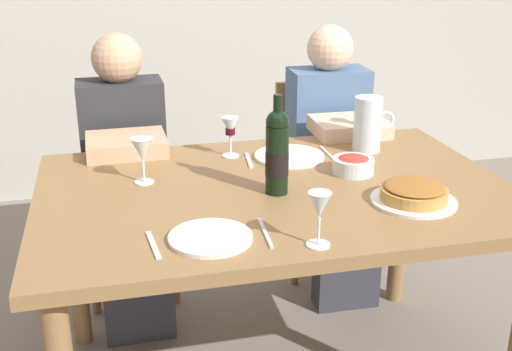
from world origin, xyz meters
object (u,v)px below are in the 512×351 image
baked_tart (414,194)px  dinner_plate_left_setting (289,156)px  wine_glass_centre (363,115)px  dinner_plate_right_setting (210,238)px  salad_bowl (353,164)px  wine_glass_spare (142,151)px  wine_bottle (277,152)px  wine_glass_left_diner (230,128)px  diner_left (127,173)px  water_pitcher (368,127)px  chair_left (125,181)px  diner_right (334,154)px  chair_right (317,163)px  wine_glass_right_diner (319,208)px  dining_table (275,213)px

baked_tart → dinner_plate_left_setting: bearing=117.2°
wine_glass_centre → dinner_plate_right_setting: size_ratio=0.63×
salad_bowl → wine_glass_spare: 0.70m
wine_bottle → wine_glass_left_diner: size_ratio=2.13×
baked_tart → diner_left: size_ratio=0.22×
dinner_plate_left_setting → wine_glass_left_diner: bearing=161.5°
wine_bottle → diner_left: 0.85m
wine_glass_spare → dinner_plate_right_setting: size_ratio=0.67×
water_pitcher → chair_left: bearing=146.1°
chair_left → wine_glass_spare: bearing=92.7°
diner_left → diner_right: size_ratio=1.00×
wine_glass_centre → chair_right: (-0.01, 0.48, -0.36)m
wine_glass_right_diner → baked_tart: bearing=28.5°
diner_right → chair_right: bearing=-89.7°
diner_right → diner_left: bearing=3.3°
dining_table → wine_bottle: (-0.01, -0.05, 0.23)m
wine_glass_left_diner → wine_bottle: bearing=-79.4°
dining_table → diner_left: diner_left is taller
wine_glass_spare → diner_left: bearing=95.0°
baked_tart → diner_left: bearing=134.0°
baked_tart → dinner_plate_right_setting: bearing=-170.8°
wine_glass_left_diner → dinner_plate_left_setting: size_ratio=0.58×
baked_tart → dinner_plate_right_setting: baked_tart is taller
salad_bowl → wine_glass_left_diner: 0.46m
wine_glass_centre → diner_right: bearing=93.7°
wine_glass_centre → dining_table: bearing=-138.6°
dining_table → wine_bottle: wine_bottle is taller
dining_table → water_pitcher: water_pitcher is taller
wine_bottle → salad_bowl: 0.33m
wine_glass_right_diner → wine_glass_spare: 0.69m
salad_bowl → wine_glass_left_diner: size_ratio=0.95×
diner_left → chair_right: 0.95m
wine_glass_centre → diner_right: (-0.02, 0.25, -0.24)m
water_pitcher → baked_tart: size_ratio=0.79×
dinner_plate_left_setting → wine_glass_centre: bearing=23.2°
chair_left → diner_left: diner_left is taller
dinner_plate_left_setting → diner_right: size_ratio=0.22×
wine_bottle → baked_tart: bearing=-24.4°
water_pitcher → wine_glass_left_diner: 0.51m
dinner_plate_right_setting → baked_tart: bearing=9.2°
chair_right → dinner_plate_right_setting: bearing=61.0°
wine_bottle → chair_right: 1.12m
dinner_plate_left_setting → chair_right: 0.76m
wine_glass_spare → diner_right: diner_right is taller
wine_bottle → chair_right: size_ratio=0.36×
wine_glass_right_diner → wine_glass_spare: wine_glass_spare is taller
wine_glass_right_diner → dinner_plate_left_setting: 0.70m
wine_bottle → wine_glass_right_diner: size_ratio=2.11×
water_pitcher → baked_tart: 0.50m
dining_table → diner_right: diner_right is taller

